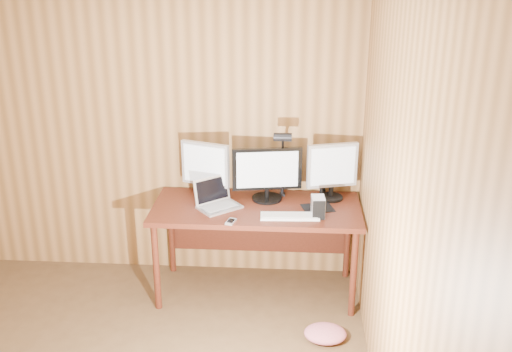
# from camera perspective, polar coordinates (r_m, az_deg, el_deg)

# --- Properties ---
(room_shell) EXTENTS (4.00, 4.00, 4.00)m
(room_shell) POSITION_cam_1_polar(r_m,az_deg,el_deg) (3.15, -19.21, -5.87)
(room_shell) COLOR #52381F
(room_shell) RESTS_ON ground
(desk) EXTENTS (1.60, 0.70, 0.75)m
(desk) POSITION_cam_1_polar(r_m,az_deg,el_deg) (4.72, 0.10, -3.92)
(desk) COLOR #491B0F
(desk) RESTS_ON floor
(monitor_center) EXTENTS (0.54, 0.24, 0.43)m
(monitor_center) POSITION_cam_1_polar(r_m,az_deg,el_deg) (4.65, 1.06, 0.26)
(monitor_center) COLOR black
(monitor_center) RESTS_ON desk
(monitor_left) EXTENTS (0.39, 0.19, 0.45)m
(monitor_left) POSITION_cam_1_polar(r_m,az_deg,el_deg) (4.71, -4.84, 0.75)
(monitor_left) COLOR black
(monitor_left) RESTS_ON desk
(monitor_right) EXTENTS (0.40, 0.19, 0.45)m
(monitor_right) POSITION_cam_1_polar(r_m,az_deg,el_deg) (4.70, 7.26, 0.61)
(monitor_right) COLOR black
(monitor_right) RESTS_ON desk
(laptop) EXTENTS (0.39, 0.38, 0.22)m
(laptop) POSITION_cam_1_polar(r_m,az_deg,el_deg) (4.60, -3.81, -2.27)
(laptop) COLOR silver
(laptop) RESTS_ON desk
(keyboard) EXTENTS (0.44, 0.15, 0.02)m
(keyboard) POSITION_cam_1_polar(r_m,az_deg,el_deg) (4.43, 3.25, -3.84)
(keyboard) COLOR white
(keyboard) RESTS_ON desk
(mousepad) EXTENTS (0.27, 0.24, 0.00)m
(mousepad) POSITION_cam_1_polar(r_m,az_deg,el_deg) (4.60, 5.90, -3.04)
(mousepad) COLOR black
(mousepad) RESTS_ON desk
(mouse) EXTENTS (0.09, 0.13, 0.04)m
(mouse) POSITION_cam_1_polar(r_m,az_deg,el_deg) (4.59, 5.91, -2.79)
(mouse) COLOR black
(mouse) RESTS_ON mousepad
(hard_drive) EXTENTS (0.10, 0.15, 0.15)m
(hard_drive) POSITION_cam_1_polar(r_m,az_deg,el_deg) (4.44, 5.92, -2.94)
(hard_drive) COLOR silver
(hard_drive) RESTS_ON desk
(phone) EXTENTS (0.08, 0.12, 0.02)m
(phone) POSITION_cam_1_polar(r_m,az_deg,el_deg) (4.35, -2.41, -4.35)
(phone) COLOR silver
(phone) RESTS_ON desk
(speaker) EXTENTS (0.05, 0.05, 0.12)m
(speaker) POSITION_cam_1_polar(r_m,az_deg,el_deg) (4.84, 6.37, -1.12)
(speaker) COLOR black
(speaker) RESTS_ON desk
(desk_lamp) EXTENTS (0.14, 0.20, 0.60)m
(desk_lamp) POSITION_cam_1_polar(r_m,az_deg,el_deg) (4.62, 2.55, 2.05)
(desk_lamp) COLOR black
(desk_lamp) RESTS_ON desk
(fabric_pile) EXTENTS (0.33, 0.28, 0.10)m
(fabric_pile) POSITION_cam_1_polar(r_m,az_deg,el_deg) (4.42, 6.61, -14.69)
(fabric_pile) COLOR #BF5C69
(fabric_pile) RESTS_ON floor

